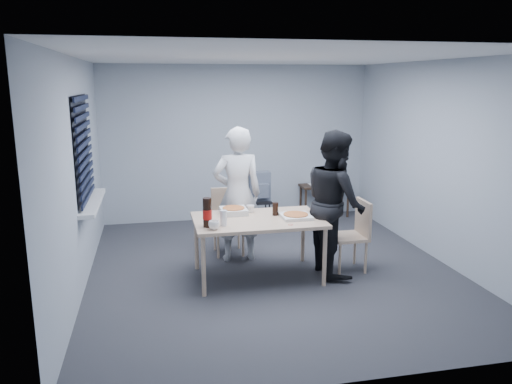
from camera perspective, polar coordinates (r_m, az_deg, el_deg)
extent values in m
plane|color=#333339|center=(6.40, 1.85, -8.78)|extent=(5.00, 5.00, 0.00)
plane|color=white|center=(5.97, 2.03, 15.15)|extent=(5.00, 5.00, 0.00)
plane|color=#A5ADB6|center=(8.48, -2.15, 5.58)|extent=(4.50, 0.00, 4.50)
plane|color=#A5ADB6|center=(3.73, 11.19, -3.70)|extent=(4.50, 0.00, 4.50)
plane|color=#A5ADB6|center=(5.94, -19.67, 1.83)|extent=(0.00, 5.00, 5.00)
plane|color=#A5ADB6|center=(6.94, 20.30, 3.25)|extent=(0.00, 5.00, 5.00)
plane|color=black|center=(6.29, -19.24, 4.74)|extent=(0.00, 1.30, 1.30)
cube|color=black|center=(6.28, -18.97, 4.75)|extent=(0.04, 1.30, 1.25)
cube|color=silver|center=(6.40, -18.15, -1.13)|extent=(0.18, 1.42, 0.05)
cube|color=#CBAB8A|center=(5.93, 0.20, -3.23)|extent=(1.52, 0.96, 0.04)
cylinder|color=#CBAB8A|center=(5.54, -6.01, -8.45)|extent=(0.05, 0.05, 0.70)
cylinder|color=#CBAB8A|center=(6.33, -6.82, -5.76)|extent=(0.05, 0.05, 0.70)
cylinder|color=#CBAB8A|center=(5.84, 7.85, -7.40)|extent=(0.05, 0.05, 0.70)
cylinder|color=#CBAB8A|center=(6.59, 5.39, -4.99)|extent=(0.05, 0.05, 0.70)
cube|color=#CBAB8A|center=(6.84, -3.16, -3.58)|extent=(0.42, 0.42, 0.04)
cube|color=#CBAB8A|center=(6.96, -3.43, -1.25)|extent=(0.42, 0.04, 0.44)
cylinder|color=#CBAB8A|center=(6.73, -4.35, -5.89)|extent=(0.03, 0.03, 0.41)
cylinder|color=#CBAB8A|center=(7.05, -4.72, -5.03)|extent=(0.03, 0.03, 0.41)
cylinder|color=#CBAB8A|center=(6.78, -1.49, -5.72)|extent=(0.03, 0.03, 0.41)
cylinder|color=#CBAB8A|center=(7.09, -1.99, -4.87)|extent=(0.03, 0.03, 0.41)
cube|color=#CBAB8A|center=(6.35, 10.50, -5.08)|extent=(0.42, 0.42, 0.04)
cube|color=#CBAB8A|center=(6.35, 12.17, -2.87)|extent=(0.04, 0.42, 0.44)
cylinder|color=#CBAB8A|center=(6.21, 9.55, -7.64)|extent=(0.03, 0.03, 0.41)
cylinder|color=#CBAB8A|center=(6.51, 8.45, -6.64)|extent=(0.03, 0.03, 0.41)
cylinder|color=#CBAB8A|center=(6.34, 12.43, -7.34)|extent=(0.03, 0.03, 0.41)
cylinder|color=#CBAB8A|center=(6.63, 11.23, -6.39)|extent=(0.03, 0.03, 0.41)
imported|color=silver|center=(6.50, -2.14, -0.29)|extent=(0.65, 0.42, 1.77)
imported|color=black|center=(6.14, 9.01, -1.21)|extent=(0.47, 0.86, 1.77)
cube|color=#362418|center=(8.77, 7.84, 0.72)|extent=(0.85, 0.38, 0.04)
cylinder|color=#362418|center=(8.57, 5.70, -1.44)|extent=(0.04, 0.04, 0.53)
cylinder|color=#362418|center=(8.85, 5.12, -0.98)|extent=(0.04, 0.04, 0.53)
cylinder|color=#362418|center=(8.83, 10.46, -1.17)|extent=(0.04, 0.04, 0.53)
cylinder|color=#362418|center=(9.10, 9.75, -0.74)|extent=(0.04, 0.04, 0.53)
cube|color=black|center=(7.94, 0.40, -1.08)|extent=(0.34, 0.34, 0.04)
cylinder|color=black|center=(7.84, -0.34, -3.04)|extent=(0.04, 0.04, 0.44)
cylinder|color=black|center=(8.09, -0.71, -2.55)|extent=(0.04, 0.04, 0.44)
cylinder|color=black|center=(7.90, 1.54, -2.93)|extent=(0.04, 0.04, 0.44)
cylinder|color=black|center=(8.15, 1.11, -2.45)|extent=(0.04, 0.04, 0.44)
cube|color=slate|center=(7.88, 0.40, 0.68)|extent=(0.33, 0.18, 0.46)
cube|color=slate|center=(7.78, 0.59, 0.11)|extent=(0.24, 0.07, 0.22)
cube|color=silver|center=(6.13, -2.57, -2.33)|extent=(0.32, 0.32, 0.03)
cube|color=silver|center=(6.13, -2.58, -2.03)|extent=(0.32, 0.32, 0.03)
cylinder|color=#CC7F38|center=(6.12, -2.58, -1.83)|extent=(0.27, 0.27, 0.01)
cube|color=silver|center=(5.97, 4.56, -2.78)|extent=(0.35, 0.35, 0.04)
cylinder|color=#CC7F38|center=(5.96, 4.57, -2.55)|extent=(0.29, 0.29, 0.01)
imported|color=white|center=(5.50, -4.82, -3.80)|extent=(0.17, 0.17, 0.10)
imported|color=white|center=(6.18, -0.64, -1.94)|extent=(0.10, 0.10, 0.09)
cylinder|color=black|center=(6.05, 2.22, -1.94)|extent=(0.08, 0.08, 0.16)
cylinder|color=black|center=(5.57, -5.58, -2.35)|extent=(0.10, 0.10, 0.33)
cylinder|color=red|center=(5.58, -5.58, -2.56)|extent=(0.10, 0.10, 0.11)
cylinder|color=silver|center=(5.62, -3.73, -2.99)|extent=(0.08, 0.08, 0.18)
torus|color=red|center=(5.68, 3.97, -3.75)|extent=(0.06, 0.06, 0.00)
cube|color=white|center=(8.72, 6.91, 0.82)|extent=(0.28, 0.34, 0.01)
cube|color=black|center=(8.85, 9.15, 1.11)|extent=(0.16, 0.13, 0.06)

